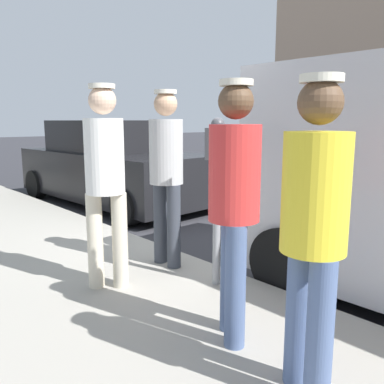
# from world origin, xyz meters

# --- Properties ---
(ground_plane) EXTENTS (80.00, 80.00, 0.00)m
(ground_plane) POSITION_xyz_m (0.00, 0.00, 0.00)
(ground_plane) COLOR #2D2D33
(parking_meter_near) EXTENTS (0.14, 0.18, 1.52)m
(parking_meter_near) POSITION_xyz_m (1.35, 1.00, 1.18)
(parking_meter_near) COLOR gray
(parking_meter_near) RESTS_ON sidewalk_slab
(pedestrian_in_yellow) EXTENTS (0.34, 0.34, 1.71)m
(pedestrian_in_yellow) POSITION_xyz_m (2.08, 2.41, 1.13)
(pedestrian_in_yellow) COLOR #4C608C
(pedestrian_in_yellow) RESTS_ON sidewalk_slab
(pedestrian_in_gray) EXTENTS (0.34, 0.36, 1.79)m
(pedestrian_in_gray) POSITION_xyz_m (1.37, 0.29, 1.19)
(pedestrian_in_gray) COLOR #383D47
(pedestrian_in_gray) RESTS_ON sidewalk_slab
(pedestrian_in_white) EXTENTS (0.34, 0.34, 1.80)m
(pedestrian_in_white) POSITION_xyz_m (2.12, 0.39, 1.19)
(pedestrian_in_white) COLOR beige
(pedestrian_in_white) RESTS_ON sidewalk_slab
(pedestrian_in_red) EXTENTS (0.34, 0.34, 1.75)m
(pedestrian_in_red) POSITION_xyz_m (1.94, 1.73, 1.16)
(pedestrian_in_red) COLOR #4C608C
(pedestrian_in_red) RESTS_ON sidewalk_slab
(parked_sedan_behind) EXTENTS (2.10, 4.47, 1.65)m
(parked_sedan_behind) POSITION_xyz_m (-0.25, -3.54, 0.75)
(parked_sedan_behind) COLOR black
(parked_sedan_behind) RESTS_ON ground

